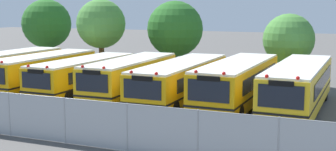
% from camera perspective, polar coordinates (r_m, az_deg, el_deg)
% --- Properties ---
extents(ground_plane, '(160.00, 160.00, 0.00)m').
position_cam_1_polar(ground_plane, '(29.11, -4.50, -2.84)').
color(ground_plane, '#514F4C').
extents(school_bus_0, '(2.53, 10.02, 2.68)m').
position_cam_1_polar(school_bus_0, '(34.59, -19.60, 0.87)').
color(school_bus_0, '#EAA80C').
rests_on(school_bus_0, ground_plane).
extents(school_bus_1, '(2.61, 9.69, 2.64)m').
position_cam_1_polar(school_bus_1, '(32.43, -15.48, 0.54)').
color(school_bus_1, '#EAA80C').
rests_on(school_bus_1, ground_plane).
extents(school_bus_2, '(2.72, 9.69, 2.53)m').
position_cam_1_polar(school_bus_2, '(30.35, -10.52, 0.06)').
color(school_bus_2, '#EAA80C').
rests_on(school_bus_2, ground_plane).
extents(school_bus_3, '(2.54, 9.58, 2.66)m').
position_cam_1_polar(school_bus_3, '(28.66, -4.68, -0.18)').
color(school_bus_3, yellow).
rests_on(school_bus_3, ground_plane).
extents(school_bus_4, '(2.64, 10.91, 2.63)m').
position_cam_1_polar(school_bus_4, '(27.33, 1.67, -0.62)').
color(school_bus_4, '#EAA80C').
rests_on(school_bus_4, ground_plane).
extents(school_bus_5, '(2.86, 10.67, 2.78)m').
position_cam_1_polar(school_bus_5, '(26.45, 8.75, -0.85)').
color(school_bus_5, '#EAA80C').
rests_on(school_bus_5, ground_plane).
extents(school_bus_6, '(2.83, 11.29, 2.78)m').
position_cam_1_polar(school_bus_6, '(26.09, 16.12, -1.22)').
color(school_bus_6, yellow).
rests_on(school_bus_6, ground_plane).
extents(tree_0, '(4.62, 4.62, 6.51)m').
position_cam_1_polar(tree_0, '(44.70, -15.03, 6.30)').
color(tree_0, '#4C3823').
rests_on(tree_0, ground_plane).
extents(tree_1, '(4.10, 4.10, 6.44)m').
position_cam_1_polar(tree_1, '(38.54, -8.52, 6.57)').
color(tree_1, '#4C3823').
rests_on(tree_1, ground_plane).
extents(tree_2, '(4.66, 4.66, 6.30)m').
position_cam_1_polar(tree_2, '(37.93, 0.71, 5.91)').
color(tree_2, '#4C3823').
rests_on(tree_2, ground_plane).
extents(tree_3, '(3.70, 3.70, 5.31)m').
position_cam_1_polar(tree_3, '(33.92, 15.15, 4.33)').
color(tree_3, '#4C3823').
rests_on(tree_3, ground_plane).
extents(chainlink_fence, '(26.78, 0.07, 2.00)m').
position_cam_1_polar(chainlink_fence, '(20.63, -16.21, -4.99)').
color(chainlink_fence, '#9EA0A3').
rests_on(chainlink_fence, ground_plane).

